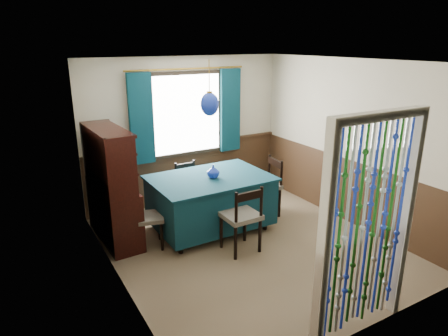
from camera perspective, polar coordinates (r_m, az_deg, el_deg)
floor at (r=5.72m, az=3.59°, el=-10.92°), size 4.00×4.00×0.00m
ceiling at (r=5.02m, az=4.16°, el=14.98°), size 4.00×4.00×0.00m
wall_back at (r=6.93m, az=-5.42°, el=5.28°), size 3.60×0.00×3.60m
wall_front at (r=3.84m, az=20.78°, el=-6.32°), size 3.60×0.00×3.60m
wall_left at (r=4.53m, az=-15.46°, el=-2.14°), size 0.00×4.00×4.00m
wall_right at (r=6.38m, az=17.44°, el=3.45°), size 0.00×4.00×4.00m
wainscot_back at (r=7.11m, az=-5.19°, el=-0.65°), size 3.60×0.00×3.60m
wainscot_front at (r=4.20m, az=19.46°, el=-15.65°), size 3.60×0.00×3.60m
wainscot_left at (r=4.83m, az=-14.55°, el=-10.51°), size 0.00×4.00×4.00m
wainscot_right at (r=6.59m, az=16.75°, el=-2.89°), size 0.00×4.00×4.00m
window at (r=6.82m, az=-5.32°, el=7.67°), size 1.32×0.12×1.42m
doorway at (r=3.96m, az=19.79°, el=-8.68°), size 1.16×0.12×2.18m
dining_table at (r=5.97m, az=-1.94°, el=-4.53°), size 1.73×1.20×0.83m
chair_near at (r=5.35m, az=2.57°, el=-7.00°), size 0.47×0.45×0.94m
chair_far at (r=6.63m, az=-5.01°, el=-2.58°), size 0.42×0.40×0.83m
chair_left at (r=5.58m, az=-10.99°, el=-7.00°), size 0.48×0.49×0.81m
chair_right at (r=6.51m, az=6.01°, el=-2.44°), size 0.50×0.52×0.95m
sideboard at (r=5.85m, az=-15.64°, el=-4.66°), size 0.48×1.26×1.63m
pendant_lamp at (r=5.58m, az=-2.09°, el=9.12°), size 0.26×0.26×0.76m
vase_table at (r=5.79m, az=-1.56°, el=-0.56°), size 0.19×0.19×0.18m
bowl_shelf at (r=5.40m, az=-14.68°, el=-0.09°), size 0.20×0.20×0.05m
vase_sideboard at (r=5.96m, az=-15.95°, el=-0.76°), size 0.21×0.21×0.20m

